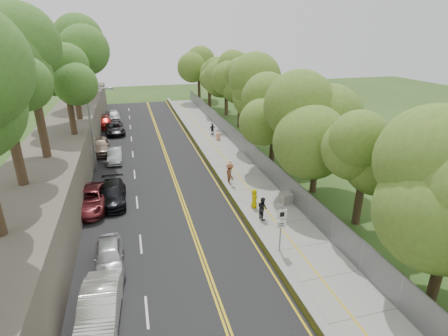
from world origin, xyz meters
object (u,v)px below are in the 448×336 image
at_px(concrete_block, 288,198).
at_px(painter_0, 254,198).
at_px(signpost, 281,224).
at_px(construction_barrel, 218,136).
at_px(streetlight, 93,124).
at_px(car_1, 100,308).
at_px(person_far, 212,129).
at_px(car_2, 90,199).
at_px(car_0, 109,256).

height_order(concrete_block, painter_0, painter_0).
relative_size(signpost, construction_barrel, 3.47).
relative_size(streetlight, concrete_block, 6.88).
distance_m(concrete_block, painter_0, 2.88).
xyz_separation_m(concrete_block, car_1, (-13.57, -8.91, 0.40)).
xyz_separation_m(construction_barrel, person_far, (-0.18, 2.27, 0.33)).
height_order(signpost, painter_0, signpost).
xyz_separation_m(concrete_block, person_far, (-1.26, 20.11, 0.39)).
xyz_separation_m(streetlight, car_2, (-0.14, -8.09, -3.84)).
xyz_separation_m(construction_barrel, painter_0, (-1.77, -17.96, 0.32)).
xyz_separation_m(painter_0, person_far, (1.59, 20.23, 0.02)).
relative_size(signpost, painter_0, 2.03).
bearing_deg(concrete_block, person_far, 93.58).
bearing_deg(signpost, car_2, 142.55).
relative_size(car_1, car_2, 0.88).
bearing_deg(painter_0, streetlight, 52.00).
bearing_deg(construction_barrel, person_far, 94.56).
xyz_separation_m(streetlight, construction_barrel, (13.68, 6.71, -4.14)).
xyz_separation_m(car_2, painter_0, (12.05, -3.16, 0.01)).
bearing_deg(construction_barrel, car_1, -115.02).
bearing_deg(car_2, car_1, -77.86).
relative_size(car_1, painter_0, 3.17).
distance_m(concrete_block, car_0, 14.11).
xyz_separation_m(construction_barrel, car_0, (-12.22, -22.54, 0.24)).
bearing_deg(person_far, concrete_block, 75.58).
distance_m(signpost, construction_barrel, 23.87).
xyz_separation_m(construction_barrel, car_2, (-13.82, -14.80, 0.31)).
height_order(car_0, car_2, car_2).
bearing_deg(person_far, car_0, 46.11).
relative_size(concrete_block, car_2, 0.21).
bearing_deg(person_far, car_2, 33.37).
relative_size(car_2, person_far, 3.52).
xyz_separation_m(concrete_block, car_0, (-13.30, -4.70, 0.30)).
bearing_deg(person_far, car_1, 49.02).
distance_m(concrete_block, car_1, 16.24).
bearing_deg(streetlight, painter_0, -43.36).
xyz_separation_m(concrete_block, painter_0, (-2.85, -0.11, 0.38)).
height_order(signpost, car_2, signpost).
bearing_deg(painter_0, concrete_block, -82.34).
relative_size(concrete_block, painter_0, 0.76).
xyz_separation_m(streetlight, signpost, (11.51, -17.02, -2.68)).
bearing_deg(construction_barrel, streetlight, -153.89).
bearing_deg(painter_0, person_far, 0.87).
bearing_deg(car_2, signpost, -31.67).
bearing_deg(streetlight, car_0, -84.72).
bearing_deg(person_far, construction_barrel, 76.56).
distance_m(car_1, car_2, 12.03).
xyz_separation_m(streetlight, painter_0, (11.91, -11.25, -3.83)).
relative_size(construction_barrel, painter_0, 0.59).
relative_size(streetlight, construction_barrel, 8.95).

